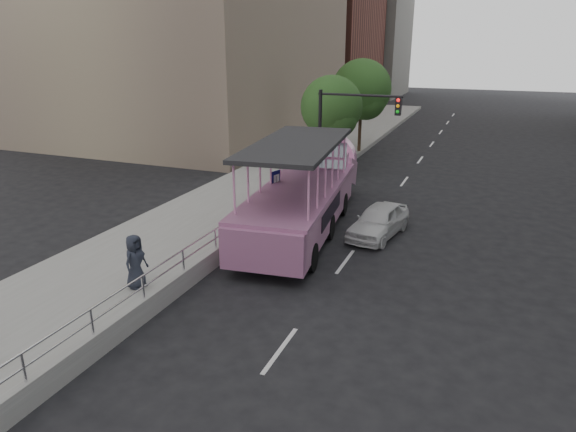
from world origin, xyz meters
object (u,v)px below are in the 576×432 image
object	(u,v)px
duck_boat	(306,193)
street_tree_near	(333,109)
pedestrian_far	(135,261)
traffic_signal	(343,125)
parking_sign	(276,192)
car	(379,221)
street_tree_far	(363,92)

from	to	relation	value
duck_boat	street_tree_near	world-z (taller)	street_tree_near
duck_boat	pedestrian_far	xyz separation A→B (m)	(-2.56, -8.01, -0.28)
pedestrian_far	traffic_signal	xyz separation A→B (m)	(2.51, 13.40, 2.35)
duck_boat	parking_sign	distance (m)	1.29
traffic_signal	street_tree_near	world-z (taller)	street_tree_near
parking_sign	street_tree_near	world-z (taller)	street_tree_near
duck_boat	car	size ratio (longest dim) A/B	3.15
parking_sign	street_tree_far	bearing A→B (deg)	91.45
pedestrian_far	street_tree_far	size ratio (longest dim) A/B	0.26
car	parking_sign	world-z (taller)	parking_sign
street_tree_near	street_tree_far	bearing A→B (deg)	88.09
car	pedestrian_far	xyz separation A→B (m)	(-5.71, -7.91, 0.51)
duck_boat	street_tree_far	size ratio (longest dim) A/B	1.84
traffic_signal	street_tree_near	xyz separation A→B (m)	(-1.60, 3.43, 0.32)
car	street_tree_near	size ratio (longest dim) A/B	0.66
street_tree_near	street_tree_far	xyz separation A→B (m)	(0.20, 6.00, 0.49)
parking_sign	traffic_signal	bearing A→B (deg)	80.70
pedestrian_far	traffic_signal	distance (m)	13.84
parking_sign	traffic_signal	distance (m)	6.50
car	street_tree_far	bearing A→B (deg)	116.70
duck_boat	car	bearing A→B (deg)	-1.72
duck_boat	pedestrian_far	world-z (taller)	duck_boat
pedestrian_far	street_tree_far	distance (m)	23.07
car	street_tree_far	size ratio (longest dim) A/B	0.59
pedestrian_far	street_tree_near	bearing A→B (deg)	1.30
parking_sign	street_tree_far	world-z (taller)	street_tree_far
pedestrian_far	street_tree_far	bearing A→B (deg)	1.62
traffic_signal	car	bearing A→B (deg)	-59.73
traffic_signal	street_tree_far	distance (m)	9.57
pedestrian_far	parking_sign	bearing A→B (deg)	-7.28
street_tree_near	street_tree_far	size ratio (longest dim) A/B	0.89
car	duck_boat	bearing A→B (deg)	-172.16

